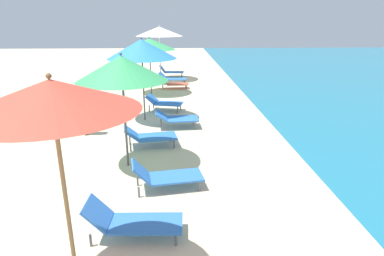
{
  "coord_description": "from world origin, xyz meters",
  "views": [
    {
      "loc": [
        0.62,
        0.67,
        3.27
      ],
      "look_at": [
        0.91,
        7.35,
        1.02
      ],
      "focal_mm": 30.47,
      "sensor_mm": 36.0,
      "label": 1
    }
  ],
  "objects_px": {
    "umbrella_farthest": "(159,31)",
    "beach_ball": "(127,76)",
    "umbrella_fourth": "(142,49)",
    "lounger_third_shoreside": "(150,136)",
    "lounger_fourth_shoreside": "(164,102)",
    "lounger_farthest_shoreside": "(171,71)",
    "umbrella_second": "(51,96)",
    "lounger_third_inland": "(166,175)",
    "umbrella_fifth": "(149,44)",
    "umbrella_third": "(122,68)",
    "person_walking_near": "(80,104)",
    "lounger_second_shoreside": "(132,221)",
    "lounger_fifth_shoreside": "(174,83)",
    "lounger_fourth_inland": "(176,118)",
    "lounger_farthest_inland": "(172,78)"
  },
  "relations": [
    {
      "from": "lounger_fourth_inland",
      "to": "lounger_fourth_shoreside",
      "type": "bearing_deg",
      "value": 99.8
    },
    {
      "from": "lounger_fifth_shoreside",
      "to": "person_walking_near",
      "type": "height_order",
      "value": "person_walking_near"
    },
    {
      "from": "lounger_fifth_shoreside",
      "to": "umbrella_farthest",
      "type": "bearing_deg",
      "value": 102.85
    },
    {
      "from": "umbrella_second",
      "to": "lounger_farthest_shoreside",
      "type": "relative_size",
      "value": 1.92
    },
    {
      "from": "lounger_second_shoreside",
      "to": "person_walking_near",
      "type": "height_order",
      "value": "person_walking_near"
    },
    {
      "from": "umbrella_second",
      "to": "umbrella_third",
      "type": "bearing_deg",
      "value": 88.58
    },
    {
      "from": "umbrella_farthest",
      "to": "beach_ball",
      "type": "height_order",
      "value": "umbrella_farthest"
    },
    {
      "from": "lounger_fourth_inland",
      "to": "lounger_fifth_shoreside",
      "type": "height_order",
      "value": "lounger_fifth_shoreside"
    },
    {
      "from": "umbrella_farthest",
      "to": "lounger_fourth_inland",
      "type": "bearing_deg",
      "value": -83.97
    },
    {
      "from": "lounger_second_shoreside",
      "to": "lounger_fourth_shoreside",
      "type": "relative_size",
      "value": 1.06
    },
    {
      "from": "lounger_fourth_inland",
      "to": "lounger_farthest_inland",
      "type": "distance_m",
      "value": 7.29
    },
    {
      "from": "umbrella_farthest",
      "to": "lounger_farthest_inland",
      "type": "relative_size",
      "value": 1.98
    },
    {
      "from": "lounger_third_shoreside",
      "to": "lounger_fourth_inland",
      "type": "xyz_separation_m",
      "value": [
        0.71,
        1.58,
        0.01
      ]
    },
    {
      "from": "lounger_third_inland",
      "to": "lounger_third_shoreside",
      "type": "bearing_deg",
      "value": 92.83
    },
    {
      "from": "umbrella_second",
      "to": "lounger_third_shoreside",
      "type": "distance_m",
      "value": 5.42
    },
    {
      "from": "umbrella_second",
      "to": "umbrella_farthest",
      "type": "xyz_separation_m",
      "value": [
        0.32,
        15.02,
        0.1
      ]
    },
    {
      "from": "umbrella_farthest",
      "to": "lounger_farthest_inland",
      "type": "xyz_separation_m",
      "value": [
        0.66,
        -1.24,
        -2.31
      ]
    },
    {
      "from": "umbrella_second",
      "to": "lounger_second_shoreside",
      "type": "relative_size",
      "value": 1.83
    },
    {
      "from": "umbrella_fourth",
      "to": "lounger_third_shoreside",
      "type": "bearing_deg",
      "value": -81.68
    },
    {
      "from": "lounger_second_shoreside",
      "to": "umbrella_fifth",
      "type": "distance_m",
      "value": 10.62
    },
    {
      "from": "lounger_second_shoreside",
      "to": "lounger_fifth_shoreside",
      "type": "height_order",
      "value": "lounger_second_shoreside"
    },
    {
      "from": "umbrella_third",
      "to": "umbrella_second",
      "type": "bearing_deg",
      "value": -91.42
    },
    {
      "from": "lounger_second_shoreside",
      "to": "umbrella_farthest",
      "type": "relative_size",
      "value": 0.51
    },
    {
      "from": "lounger_second_shoreside",
      "to": "beach_ball",
      "type": "height_order",
      "value": "lounger_second_shoreside"
    },
    {
      "from": "lounger_fourth_inland",
      "to": "umbrella_fifth",
      "type": "distance_m",
      "value": 5.49
    },
    {
      "from": "umbrella_third",
      "to": "person_walking_near",
      "type": "distance_m",
      "value": 3.03
    },
    {
      "from": "umbrella_third",
      "to": "lounger_farthest_inland",
      "type": "distance_m",
      "value": 10.27
    },
    {
      "from": "lounger_fifth_shoreside",
      "to": "umbrella_fifth",
      "type": "bearing_deg",
      "value": -137.38
    },
    {
      "from": "umbrella_third",
      "to": "lounger_fourth_shoreside",
      "type": "distance_m",
      "value": 5.19
    },
    {
      "from": "lounger_fourth_shoreside",
      "to": "lounger_farthest_inland",
      "type": "distance_m",
      "value": 5.28
    },
    {
      "from": "lounger_third_shoreside",
      "to": "umbrella_fifth",
      "type": "bearing_deg",
      "value": 84.06
    },
    {
      "from": "lounger_third_inland",
      "to": "lounger_farthest_shoreside",
      "type": "distance_m",
      "value": 13.4
    },
    {
      "from": "person_walking_near",
      "to": "beach_ball",
      "type": "bearing_deg",
      "value": 7.34
    },
    {
      "from": "person_walking_near",
      "to": "umbrella_fifth",
      "type": "bearing_deg",
      "value": -8.95
    },
    {
      "from": "lounger_third_shoreside",
      "to": "umbrella_fifth",
      "type": "relative_size",
      "value": 0.58
    },
    {
      "from": "umbrella_third",
      "to": "lounger_fifth_shoreside",
      "type": "height_order",
      "value": "umbrella_third"
    },
    {
      "from": "lounger_third_inland",
      "to": "lounger_farthest_shoreside",
      "type": "height_order",
      "value": "lounger_farthest_shoreside"
    },
    {
      "from": "lounger_third_inland",
      "to": "lounger_fourth_inland",
      "type": "bearing_deg",
      "value": 77.47
    },
    {
      "from": "beach_ball",
      "to": "lounger_third_shoreside",
      "type": "bearing_deg",
      "value": -78.46
    },
    {
      "from": "umbrella_second",
      "to": "lounger_third_inland",
      "type": "bearing_deg",
      "value": 68.62
    },
    {
      "from": "person_walking_near",
      "to": "umbrella_third",
      "type": "bearing_deg",
      "value": -136.57
    },
    {
      "from": "lounger_third_shoreside",
      "to": "lounger_farthest_shoreside",
      "type": "relative_size",
      "value": 1.02
    },
    {
      "from": "umbrella_fifth",
      "to": "lounger_farthest_shoreside",
      "type": "xyz_separation_m",
      "value": [
        0.8,
        4.48,
        -1.87
      ]
    },
    {
      "from": "lounger_third_shoreside",
      "to": "lounger_farthest_inland",
      "type": "distance_m",
      "value": 8.88
    },
    {
      "from": "lounger_farthest_shoreside",
      "to": "beach_ball",
      "type": "distance_m",
      "value": 2.58
    },
    {
      "from": "lounger_second_shoreside",
      "to": "lounger_third_inland",
      "type": "bearing_deg",
      "value": 74.3
    },
    {
      "from": "lounger_fourth_shoreside",
      "to": "lounger_farthest_shoreside",
      "type": "relative_size",
      "value": 0.99
    },
    {
      "from": "umbrella_second",
      "to": "lounger_second_shoreside",
      "type": "distance_m",
      "value": 2.55
    },
    {
      "from": "umbrella_second",
      "to": "lounger_fourth_inland",
      "type": "height_order",
      "value": "umbrella_second"
    },
    {
      "from": "lounger_third_shoreside",
      "to": "umbrella_fourth",
      "type": "distance_m",
      "value": 3.24
    }
  ]
}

